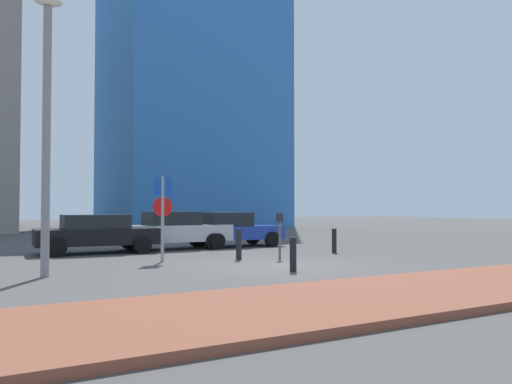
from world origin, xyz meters
TOP-DOWN VIEW (x-y plane):
  - ground_plane at (0.00, 0.00)m, footprint 120.00×120.00m
  - sidewalk_brick at (0.00, -5.51)m, footprint 40.00×3.52m
  - parked_car_black at (-3.68, 6.67)m, footprint 4.33×2.17m
  - parked_car_silver at (-0.64, 7.00)m, footprint 4.55×1.95m
  - parked_car_blue at (2.02, 7.05)m, footprint 4.06×2.00m
  - parking_sign_post at (-2.61, 2.66)m, footprint 0.59×0.15m
  - parking_meter at (0.97, 1.62)m, footprint 0.18×0.14m
  - street_lamp at (-6.22, 0.77)m, footprint 0.70×0.36m
  - traffic_bollard_near at (-0.48, -1.30)m, footprint 0.18×0.18m
  - traffic_bollard_mid at (-0.29, 2.05)m, footprint 0.18×0.18m
  - traffic_bollard_far at (3.93, 2.56)m, footprint 0.17×0.17m
  - building_colorful_midrise at (10.20, 31.40)m, footprint 14.27×12.84m

SIDE VIEW (x-z plane):
  - ground_plane at x=0.00m, z-range 0.00..0.00m
  - sidewalk_brick at x=0.00m, z-range 0.00..0.14m
  - traffic_bollard_near at x=-0.48m, z-range 0.00..0.88m
  - traffic_bollard_far at x=3.93m, z-range 0.00..0.89m
  - traffic_bollard_mid at x=-0.29m, z-range 0.00..0.98m
  - parked_car_blue at x=2.02m, z-range 0.02..1.46m
  - parked_car_black at x=-3.68m, z-range 0.05..1.45m
  - parked_car_silver at x=-0.64m, z-range 0.02..1.51m
  - parking_meter at x=0.97m, z-range 0.21..1.69m
  - parking_sign_post at x=-2.61m, z-range 0.33..2.94m
  - street_lamp at x=-6.22m, z-range 0.62..7.45m
  - building_colorful_midrise at x=10.20m, z-range 0.00..31.86m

